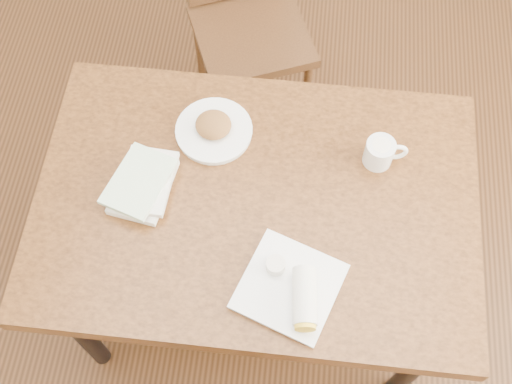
# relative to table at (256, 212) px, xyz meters

# --- Properties ---
(ground) EXTENTS (4.00, 5.00, 0.01)m
(ground) POSITION_rel_table_xyz_m (0.00, 0.00, -0.68)
(ground) COLOR #472814
(ground) RESTS_ON ground
(table) EXTENTS (1.27, 0.86, 0.75)m
(table) POSITION_rel_table_xyz_m (0.00, 0.00, 0.00)
(table) COLOR brown
(table) RESTS_ON ground
(chair_far) EXTENTS (0.55, 0.55, 0.95)m
(chair_far) POSITION_rel_table_xyz_m (-0.14, 0.92, -0.12)
(chair_far) COLOR #472A14
(chair_far) RESTS_ON ground
(plate_scone) EXTENTS (0.23, 0.23, 0.07)m
(plate_scone) POSITION_rel_table_xyz_m (-0.15, 0.21, 0.10)
(plate_scone) COLOR white
(plate_scone) RESTS_ON table
(coffee_mug) EXTENTS (0.13, 0.09, 0.09)m
(coffee_mug) POSITION_rel_table_xyz_m (0.34, 0.17, 0.12)
(coffee_mug) COLOR white
(coffee_mug) RESTS_ON table
(plate_burrito) EXTENTS (0.32, 0.32, 0.08)m
(plate_burrito) POSITION_rel_table_xyz_m (0.13, -0.26, 0.10)
(plate_burrito) COLOR white
(plate_burrito) RESTS_ON table
(book_stack) EXTENTS (0.20, 0.25, 0.06)m
(book_stack) POSITION_rel_table_xyz_m (-0.32, 0.00, 0.11)
(book_stack) COLOR white
(book_stack) RESTS_ON table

